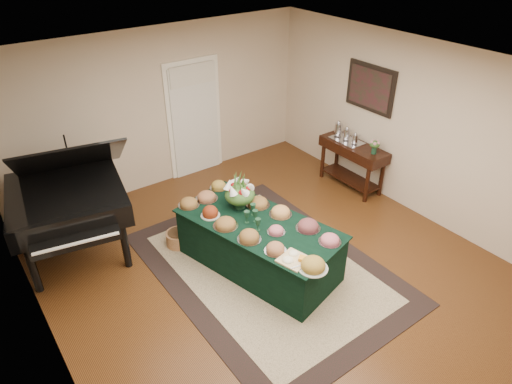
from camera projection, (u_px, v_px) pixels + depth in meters
ground at (269, 266)px, 6.29m from camera, size 6.00×6.00×0.00m
area_rug at (267, 267)px, 6.25m from camera, size 2.62×3.67×0.01m
kitchen_doorway at (195, 120)px, 8.10m from camera, size 1.05×0.07×2.10m
buffet_table at (259, 245)px, 6.10m from camera, size 1.54×2.37×0.72m
food_platters at (255, 219)px, 5.92m from camera, size 1.28×2.43×0.13m
cutting_board at (293, 257)px, 5.27m from camera, size 0.38×0.38×0.10m
green_goblets at (253, 217)px, 5.88m from camera, size 0.24×0.39×0.18m
floral_centerpiece at (240, 191)px, 6.11m from camera, size 0.42×0.42×0.42m
grand_piano at (68, 198)px, 6.10m from camera, size 1.83×1.98×1.79m
wicker_basket at (178, 239)px, 6.64m from camera, size 0.35×0.35×0.22m
mahogany_sideboard at (353, 154)px, 7.83m from camera, size 0.45×1.25×0.81m
tea_service at (346, 134)px, 7.82m from camera, size 0.34×0.58×0.30m
pink_bouquet at (375, 145)px, 7.36m from camera, size 0.19×0.19×0.24m
wall_painting at (370, 88)px, 7.35m from camera, size 0.05×0.95×0.75m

